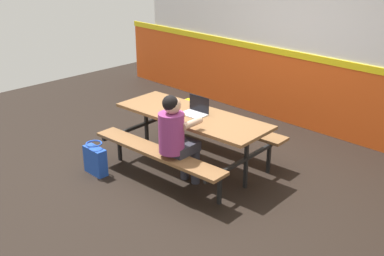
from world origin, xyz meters
name	(u,v)px	position (x,y,z in m)	size (l,w,h in m)	color
ground_plane	(198,169)	(0.00, 0.00, -0.01)	(10.00, 10.00, 0.02)	black
accent_backdrop	(301,48)	(0.00, 2.27, 1.25)	(8.00, 0.14, 2.60)	#E55119
picnic_table_main	(192,126)	(-0.11, 0.00, 0.58)	(2.13, 1.67, 0.74)	brown
student_nearer	(176,134)	(0.17, -0.54, 0.71)	(0.38, 0.53, 1.21)	#2D2D38
laptop_silver	(196,111)	(-0.08, 0.04, 0.79)	(0.33, 0.24, 0.22)	silver
backpack_dark	(192,115)	(-1.08, 0.97, 0.22)	(0.30, 0.22, 0.44)	yellow
tote_bag_bright	(95,160)	(-0.84, -1.02, 0.19)	(0.34, 0.21, 0.43)	#1E47B2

